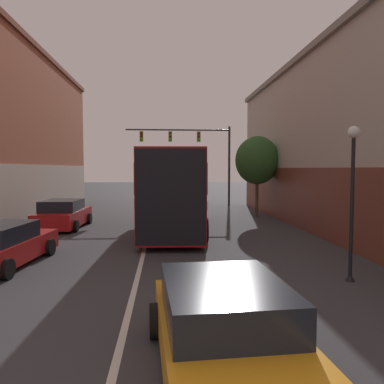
{
  "coord_description": "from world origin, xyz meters",
  "views": [
    {
      "loc": [
        0.77,
        -1.16,
        3.0
      ],
      "look_at": [
        1.97,
        15.42,
        1.94
      ],
      "focal_mm": 35.0,
      "sensor_mm": 36.0,
      "label": 1
    }
  ],
  "objects_px": {
    "bus": "(174,187)",
    "street_tree_near": "(257,160)",
    "street_lamp": "(352,191)",
    "parked_car_left_near": "(0,246)",
    "parked_car_left_mid": "(63,215)",
    "traffic_signal_gantry": "(195,147)",
    "hatchback_foreground": "(227,332)"
  },
  "relations": [
    {
      "from": "bus",
      "to": "parked_car_left_mid",
      "type": "distance_m",
      "value": 5.78
    },
    {
      "from": "bus",
      "to": "hatchback_foreground",
      "type": "distance_m",
      "value": 13.17
    },
    {
      "from": "street_lamp",
      "to": "street_tree_near",
      "type": "height_order",
      "value": "street_tree_near"
    },
    {
      "from": "bus",
      "to": "hatchback_foreground",
      "type": "relative_size",
      "value": 2.3
    },
    {
      "from": "hatchback_foreground",
      "to": "parked_car_left_mid",
      "type": "xyz_separation_m",
      "value": [
        -6.0,
        13.89,
        0.04
      ]
    },
    {
      "from": "parked_car_left_mid",
      "to": "street_tree_near",
      "type": "bearing_deg",
      "value": -69.54
    },
    {
      "from": "hatchback_foreground",
      "to": "street_tree_near",
      "type": "distance_m",
      "value": 18.29
    },
    {
      "from": "bus",
      "to": "hatchback_foreground",
      "type": "bearing_deg",
      "value": -175.56
    },
    {
      "from": "hatchback_foreground",
      "to": "street_lamp",
      "type": "distance_m",
      "value": 6.11
    },
    {
      "from": "hatchback_foreground",
      "to": "parked_car_left_near",
      "type": "height_order",
      "value": "hatchback_foreground"
    },
    {
      "from": "traffic_signal_gantry",
      "to": "street_tree_near",
      "type": "relative_size",
      "value": 1.67
    },
    {
      "from": "bus",
      "to": "street_tree_near",
      "type": "bearing_deg",
      "value": -47.78
    },
    {
      "from": "parked_car_left_mid",
      "to": "street_lamp",
      "type": "height_order",
      "value": "street_lamp"
    },
    {
      "from": "bus",
      "to": "street_tree_near",
      "type": "relative_size",
      "value": 2.18
    },
    {
      "from": "traffic_signal_gantry",
      "to": "hatchback_foreground",
      "type": "bearing_deg",
      "value": -93.46
    },
    {
      "from": "street_lamp",
      "to": "street_tree_near",
      "type": "relative_size",
      "value": 0.83
    },
    {
      "from": "parked_car_left_near",
      "to": "street_tree_near",
      "type": "xyz_separation_m",
      "value": [
        10.69,
        10.96,
        2.85
      ]
    },
    {
      "from": "parked_car_left_mid",
      "to": "hatchback_foreground",
      "type": "bearing_deg",
      "value": -154.37
    },
    {
      "from": "parked_car_left_mid",
      "to": "street_tree_near",
      "type": "distance_m",
      "value": 11.67
    },
    {
      "from": "parked_car_left_near",
      "to": "parked_car_left_mid",
      "type": "height_order",
      "value": "parked_car_left_mid"
    },
    {
      "from": "traffic_signal_gantry",
      "to": "street_lamp",
      "type": "height_order",
      "value": "traffic_signal_gantry"
    },
    {
      "from": "hatchback_foreground",
      "to": "street_lamp",
      "type": "relative_size",
      "value": 1.14
    },
    {
      "from": "bus",
      "to": "street_tree_near",
      "type": "distance_m",
      "value": 6.93
    },
    {
      "from": "traffic_signal_gantry",
      "to": "bus",
      "type": "bearing_deg",
      "value": -99.63
    },
    {
      "from": "bus",
      "to": "parked_car_left_near",
      "type": "relative_size",
      "value": 2.31
    },
    {
      "from": "bus",
      "to": "traffic_signal_gantry",
      "type": "relative_size",
      "value": 1.3
    },
    {
      "from": "bus",
      "to": "hatchback_foreground",
      "type": "xyz_separation_m",
      "value": [
        0.46,
        -13.08,
        -1.47
      ]
    },
    {
      "from": "street_tree_near",
      "to": "street_lamp",
      "type": "bearing_deg",
      "value": -93.22
    },
    {
      "from": "hatchback_foreground",
      "to": "parked_car_left_near",
      "type": "relative_size",
      "value": 1.0
    },
    {
      "from": "hatchback_foreground",
      "to": "traffic_signal_gantry",
      "type": "xyz_separation_m",
      "value": [
        1.48,
        24.51,
        4.09
      ]
    },
    {
      "from": "bus",
      "to": "parked_car_left_mid",
      "type": "height_order",
      "value": "bus"
    },
    {
      "from": "traffic_signal_gantry",
      "to": "street_lamp",
      "type": "bearing_deg",
      "value": -82.86
    }
  ]
}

